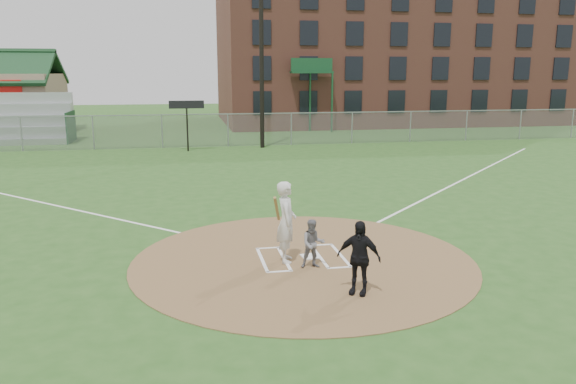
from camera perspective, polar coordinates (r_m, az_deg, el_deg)
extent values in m
plane|color=#264F1B|center=(13.95, 1.54, -6.94)|extent=(140.00, 140.00, 0.00)
cylinder|color=brown|center=(13.94, 1.54, -6.90)|extent=(8.40, 8.40, 0.02)
cube|color=white|center=(14.12, 2.28, -6.55)|extent=(0.47, 0.47, 0.03)
cube|color=white|center=(25.28, 17.36, 1.21)|extent=(17.04, 17.04, 0.01)
cube|color=white|center=(23.19, -25.95, -0.42)|extent=(17.04, 17.04, 0.01)
imported|color=slate|center=(13.23, 2.55, -5.27)|extent=(0.59, 0.47, 1.16)
imported|color=black|center=(11.73, 7.20, -6.62)|extent=(0.98, 0.82, 1.57)
cube|color=white|center=(13.91, -2.65, -6.89)|extent=(0.08, 1.80, 0.01)
cube|color=white|center=(14.00, -0.40, -6.76)|extent=(0.08, 1.80, 0.01)
cube|color=white|center=(14.80, -2.07, -5.71)|extent=(0.62, 0.08, 0.01)
cube|color=white|center=(13.12, -0.86, -8.08)|extent=(0.62, 0.08, 0.01)
cube|color=white|center=(14.31, 5.35, -6.38)|extent=(0.08, 1.80, 0.01)
cube|color=white|center=(14.18, 3.20, -6.53)|extent=(0.08, 1.80, 0.01)
cube|color=white|center=(15.07, 3.38, -5.39)|extent=(0.62, 0.08, 0.01)
cube|color=white|center=(13.42, 5.26, -7.65)|extent=(0.62, 0.08, 0.01)
imported|color=silver|center=(13.54, -0.17, -3.04)|extent=(0.58, 0.79, 1.98)
cylinder|color=olive|center=(13.00, -1.15, -1.70)|extent=(0.26, 0.59, 0.70)
cube|color=slate|center=(35.17, -6.11, 6.27)|extent=(56.00, 0.03, 2.00)
cube|color=gray|center=(35.08, -6.15, 7.89)|extent=(56.00, 0.06, 0.06)
cube|color=gray|center=(35.17, -6.11, 6.27)|extent=(56.08, 0.08, 2.00)
cube|color=#194728|center=(39.89, -21.18, 6.21)|extent=(0.08, 3.20, 2.00)
cube|color=brown|center=(54.33, 9.90, 15.07)|extent=(30.00, 16.00, 15.00)
cube|color=black|center=(46.82, 13.34, 15.31)|extent=(26.60, 0.10, 12.20)
cube|color=#194728|center=(43.34, 2.42, 12.06)|extent=(3.20, 1.00, 0.15)
cube|color=#194728|center=(43.89, 2.24, 9.12)|extent=(0.12, 0.12, 4.50)
cube|color=#194728|center=(43.34, 4.49, 9.05)|extent=(0.12, 0.12, 4.50)
cube|color=#194728|center=(43.35, 2.43, 12.78)|extent=(3.20, 0.08, 1.00)
cylinder|color=black|center=(34.25, -2.72, 14.54)|extent=(0.26, 0.26, 12.00)
cylinder|color=black|center=(33.24, -10.19, 6.33)|extent=(0.10, 0.10, 2.60)
cube|color=black|center=(33.13, -10.28, 8.74)|extent=(2.00, 0.10, 0.45)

